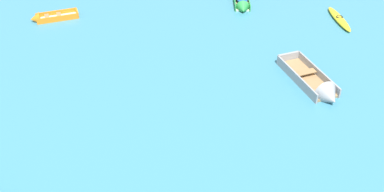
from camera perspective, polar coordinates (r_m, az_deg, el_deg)
rowboat_orange_outer_right at (r=30.94m, az=-17.42°, el=9.09°), size 3.03×1.71×0.81m
rowboat_green_back_row_left at (r=31.59m, az=6.12°, el=11.43°), size 1.07×3.24×0.90m
rowboat_grey_near_right at (r=23.78m, az=15.23°, el=0.99°), size 2.68×4.59×1.23m
kayak_yellow_cluster_outer at (r=30.87m, az=17.55°, el=8.98°), size 0.93×3.40×0.32m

